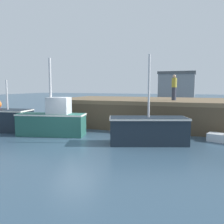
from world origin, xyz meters
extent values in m
cube|color=#334C60|center=(0.00, 0.00, -0.05)|extent=(120.00, 160.00, 0.10)
cube|color=brown|center=(2.72, 6.65, 1.82)|extent=(13.33, 6.55, 0.25)
cube|color=#4E402E|center=(2.72, 3.50, 0.85)|extent=(13.33, 0.24, 1.69)
cylinder|color=#4E402E|center=(-3.55, 3.59, 0.85)|extent=(0.33, 0.33, 1.69)
cylinder|color=#4E402E|center=(2.72, 3.59, 0.85)|extent=(0.33, 0.33, 1.69)
cylinder|color=#4E402E|center=(-1.28, 9.71, 0.85)|extent=(0.33, 0.33, 1.69)
cylinder|color=#4E402E|center=(6.71, 9.71, 0.85)|extent=(0.33, 0.33, 1.69)
cylinder|color=#4E402E|center=(-0.42, 3.59, 0.85)|extent=(6.30, 0.16, 1.51)
cube|color=#19232D|center=(-5.32, 0.96, 0.70)|extent=(2.97, 1.89, 1.40)
cube|color=silver|center=(-5.32, 0.96, 1.35)|extent=(3.02, 1.93, 0.08)
cylinder|color=#B7B7BC|center=(-5.32, 0.96, 2.33)|extent=(0.10, 0.10, 1.87)
cube|color=#23564C|center=(-1.93, 0.78, 0.64)|extent=(4.05, 2.00, 1.29)
cube|color=silver|center=(-1.93, 0.78, 1.24)|extent=(4.13, 2.04, 0.08)
cube|color=#B2B7BC|center=(-1.46, 0.88, 1.77)|extent=(1.42, 1.24, 0.96)
cylinder|color=#B7B7BC|center=(-1.93, 0.78, 3.36)|extent=(0.14, 0.14, 2.23)
cube|color=#19232D|center=(3.80, 0.71, 0.67)|extent=(4.02, 2.58, 1.35)
cube|color=silver|center=(3.80, 0.71, 1.30)|extent=(4.10, 2.63, 0.08)
cylinder|color=#B7B7BC|center=(3.80, 0.71, 2.88)|extent=(0.11, 0.11, 3.06)
cylinder|color=#2D3342|center=(4.55, 5.51, 2.37)|extent=(0.29, 0.29, 0.86)
cylinder|color=#9E9333|center=(4.55, 5.51, 3.12)|extent=(0.34, 0.34, 0.62)
sphere|color=tan|center=(4.55, 5.51, 3.54)|extent=(0.22, 0.22, 0.22)
cube|color=gray|center=(2.19, 37.42, 2.60)|extent=(6.59, 6.51, 5.20)
cube|color=#494C4F|center=(2.19, 37.42, 5.45)|extent=(6.86, 6.77, 0.50)
camera|label=1|loc=(6.05, -10.70, 2.86)|focal=37.49mm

